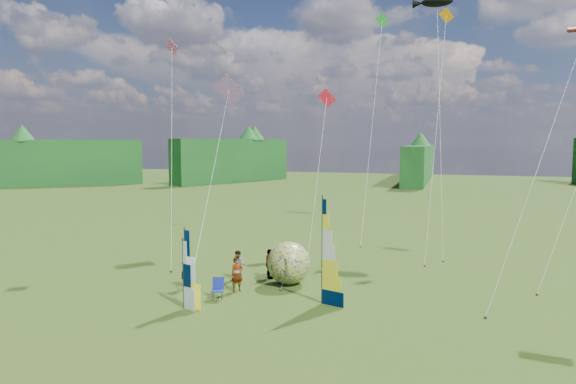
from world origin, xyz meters
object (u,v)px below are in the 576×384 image
(spectator_c, at_px, (187,274))
(camp_chair, at_px, (217,289))
(kite_whale, at_px, (440,108))
(side_banner_left, at_px, (185,269))
(side_banner_far, at_px, (183,275))
(feather_banner_main, at_px, (322,252))
(spectator_b, at_px, (239,265))
(spectator_a, at_px, (237,274))
(bol_inflatable, at_px, (289,263))
(spectator_d, at_px, (269,264))

(spectator_c, distance_m, camp_chair, 2.81)
(kite_whale, bearing_deg, spectator_c, -147.88)
(side_banner_left, bearing_deg, side_banner_far, -145.10)
(feather_banner_main, xyz_separation_m, camp_chair, (-5.19, -1.05, -2.06))
(feather_banner_main, height_order, side_banner_left, feather_banner_main)
(side_banner_far, relative_size, spectator_c, 2.02)
(side_banner_far, height_order, spectator_b, side_banner_far)
(camp_chair, relative_size, kite_whale, 0.05)
(spectator_a, height_order, kite_whale, kite_whale)
(spectator_a, relative_size, spectator_c, 1.12)
(spectator_b, xyz_separation_m, kite_whale, (10.62, 13.26, 9.66))
(bol_inflatable, bearing_deg, spectator_b, 179.76)
(feather_banner_main, relative_size, side_banner_far, 1.58)
(camp_chair, bearing_deg, feather_banner_main, -4.44)
(bol_inflatable, distance_m, spectator_c, 5.63)
(spectator_d, xyz_separation_m, kite_whale, (8.97, 12.56, 9.63))
(spectator_a, relative_size, camp_chair, 1.65)
(spectator_a, height_order, spectator_b, spectator_a)
(side_banner_left, distance_m, spectator_c, 3.62)
(feather_banner_main, distance_m, spectator_a, 5.19)
(feather_banner_main, relative_size, bol_inflatable, 2.17)
(feather_banner_main, bearing_deg, spectator_a, -169.76)
(spectator_b, bearing_deg, spectator_d, 18.05)
(side_banner_far, xyz_separation_m, spectator_c, (-1.52, 3.10, -0.84))
(spectator_c, bearing_deg, feather_banner_main, -84.32)
(kite_whale, bearing_deg, side_banner_far, -139.69)
(side_banner_left, height_order, kite_whale, kite_whale)
(side_banner_far, bearing_deg, spectator_a, 89.25)
(spectator_b, bearing_deg, camp_chair, -87.01)
(side_banner_left, relative_size, kite_whale, 0.18)
(feather_banner_main, distance_m, spectator_c, 7.86)
(spectator_c, relative_size, spectator_d, 0.93)
(side_banner_left, height_order, spectator_b, side_banner_left)
(side_banner_far, height_order, spectator_c, side_banner_far)
(side_banner_left, height_order, camp_chair, side_banner_left)
(spectator_b, distance_m, spectator_c, 3.20)
(side_banner_far, xyz_separation_m, camp_chair, (0.94, 1.76, -1.10))
(side_banner_left, distance_m, bol_inflatable, 6.59)
(spectator_b, height_order, kite_whale, kite_whale)
(spectator_d, bearing_deg, kite_whale, -73.24)
(feather_banner_main, bearing_deg, side_banner_far, -137.46)
(spectator_b, bearing_deg, side_banner_far, -98.88)
(feather_banner_main, height_order, kite_whale, kite_whale)
(side_banner_left, bearing_deg, bol_inflatable, 62.84)
(spectator_b, bearing_deg, bol_inflatable, -5.01)
(spectator_a, bearing_deg, bol_inflatable, 2.09)
(spectator_a, relative_size, kite_whale, 0.09)
(spectator_d, bearing_deg, side_banner_left, 124.79)
(bol_inflatable, xyz_separation_m, spectator_c, (-5.00, -2.54, -0.38))
(side_banner_far, bearing_deg, spectator_c, 135.54)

